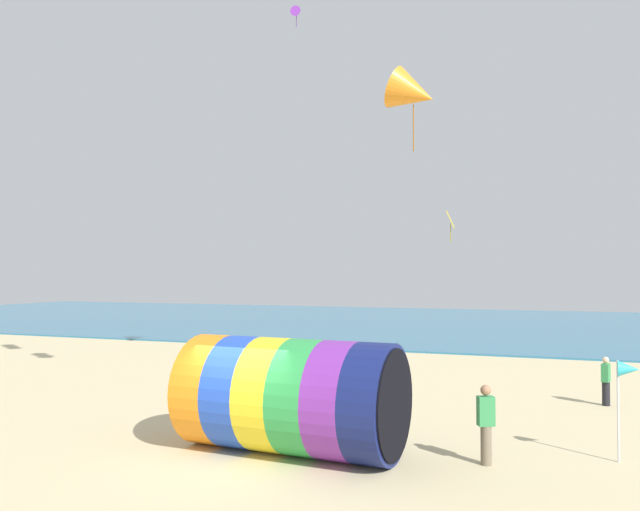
{
  "coord_description": "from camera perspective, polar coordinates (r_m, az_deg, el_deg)",
  "views": [
    {
      "loc": [
        6.77,
        -12.82,
        4.24
      ],
      "look_at": [
        1.01,
        2.84,
        4.71
      ],
      "focal_mm": 35.0,
      "sensor_mm": 36.0,
      "label": 1
    }
  ],
  "objects": [
    {
      "name": "ground_plane",
      "position": [
        15.1,
        -7.73,
        -17.9
      ],
      "size": [
        120.0,
        120.0,
        0.0
      ],
      "primitive_type": "plane",
      "color": "#CCBA8C"
    },
    {
      "name": "sea",
      "position": [
        53.45,
        12.91,
        -6.06
      ],
      "size": [
        120.0,
        40.0,
        0.1
      ],
      "primitive_type": "cube",
      "color": "teal",
      "rests_on": "ground"
    },
    {
      "name": "giant_inflatable_tube",
      "position": [
        15.09,
        -2.6,
        -12.67
      ],
      "size": [
        5.33,
        3.06,
        2.69
      ],
      "color": "orange",
      "rests_on": "ground"
    },
    {
      "name": "kite_handler",
      "position": [
        14.74,
        14.93,
        -14.63
      ],
      "size": [
        0.42,
        0.35,
        1.76
      ],
      "color": "#726651",
      "rests_on": "ground"
    },
    {
      "name": "kite_orange_delta",
      "position": [
        17.15,
        8.53,
        14.47
      ],
      "size": [
        1.52,
        1.18,
        2.28
      ],
      "color": "orange"
    },
    {
      "name": "kite_purple_delta",
      "position": [
        35.94,
        -2.17,
        21.28
      ],
      "size": [
        0.66,
        0.67,
        1.06
      ],
      "color": "purple"
    },
    {
      "name": "kite_yellow_diamond",
      "position": [
        25.03,
        11.85,
        3.15
      ],
      "size": [
        0.37,
        0.54,
        1.22
      ],
      "color": "yellow"
    },
    {
      "name": "bystander_near_water",
      "position": [
        22.3,
        24.68,
        -10.38
      ],
      "size": [
        0.31,
        0.41,
        1.56
      ],
      "color": "black",
      "rests_on": "ground"
    },
    {
      "name": "beach_flag",
      "position": [
        15.78,
        26.3,
        -9.59
      ],
      "size": [
        0.47,
        0.36,
        2.27
      ],
      "color": "silver",
      "rests_on": "ground"
    }
  ]
}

